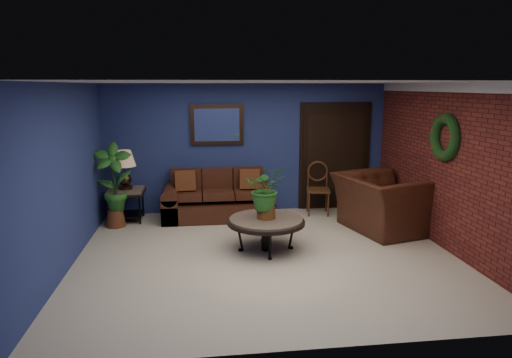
{
  "coord_description": "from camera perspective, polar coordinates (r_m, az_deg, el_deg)",
  "views": [
    {
      "loc": [
        -0.96,
        -6.31,
        2.45
      ],
      "look_at": [
        -0.09,
        0.55,
        1.04
      ],
      "focal_mm": 32.0,
      "sensor_mm": 36.0,
      "label": 1
    }
  ],
  "objects": [
    {
      "name": "tall_plant",
      "position": [
        8.33,
        -17.4,
        -0.33
      ],
      "size": [
        0.69,
        0.49,
        1.5
      ],
      "color": "brown",
      "rests_on": "ground"
    },
    {
      "name": "wall_left",
      "position": [
        6.67,
        -22.67,
        0.28
      ],
      "size": [
        0.04,
        5.0,
        2.5
      ],
      "primitive_type": "cube",
      "color": "navy",
      "rests_on": "ground"
    },
    {
      "name": "ceiling",
      "position": [
        6.39,
        1.44,
        11.99
      ],
      "size": [
        5.5,
        5.0,
        0.02
      ],
      "primitive_type": "cube",
      "color": "white",
      "rests_on": "wall_back"
    },
    {
      "name": "end_table",
      "position": [
        8.7,
        -15.91,
        -2.11
      ],
      "size": [
        0.66,
        0.66,
        0.6
      ],
      "color": "#554F4B",
      "rests_on": "ground"
    },
    {
      "name": "closet_door",
      "position": [
        9.3,
        9.8,
        2.73
      ],
      "size": [
        1.44,
        0.06,
        2.18
      ],
      "primitive_type": "cube",
      "color": "black",
      "rests_on": "wall_back"
    },
    {
      "name": "floor_plant",
      "position": [
        9.12,
        14.24,
        -1.45
      ],
      "size": [
        0.48,
        0.43,
        0.87
      ],
      "color": "brown",
      "rests_on": "ground"
    },
    {
      "name": "coffee_plant",
      "position": [
        6.76,
        1.28,
        -1.37
      ],
      "size": [
        0.65,
        0.58,
        0.79
      ],
      "color": "brown",
      "rests_on": "coffee_table"
    },
    {
      "name": "wall_right_brick",
      "position": [
        7.42,
        22.88,
        1.33
      ],
      "size": [
        0.04,
        5.0,
        2.5
      ],
      "primitive_type": "cube",
      "color": "maroon",
      "rests_on": "ground"
    },
    {
      "name": "crown_molding",
      "position": [
        7.31,
        23.4,
        10.46
      ],
      "size": [
        0.03,
        5.0,
        0.14
      ],
      "primitive_type": "cube",
      "color": "white",
      "rests_on": "wall_right_brick"
    },
    {
      "name": "table_lamp",
      "position": [
        8.59,
        -16.13,
        1.69
      ],
      "size": [
        0.41,
        0.41,
        0.69
      ],
      "color": "#402816",
      "rests_on": "end_table"
    },
    {
      "name": "armchair",
      "position": [
        8.11,
        15.56,
        -2.95
      ],
      "size": [
        1.61,
        1.74,
        0.96
      ],
      "primitive_type": "imported",
      "rotation": [
        0.0,
        0.0,
        1.82
      ],
      "color": "#442013",
      "rests_on": "ground"
    },
    {
      "name": "coffee_table",
      "position": [
        6.89,
        1.27,
        -5.39
      ],
      "size": [
        1.17,
        1.17,
        0.5
      ],
      "rotation": [
        0.0,
        0.0,
        -0.11
      ],
      "color": "#554F4B",
      "rests_on": "ground"
    },
    {
      "name": "wall_mirror",
      "position": [
        8.81,
        -4.91,
        6.76
      ],
      "size": [
        1.02,
        0.06,
        0.77
      ],
      "primitive_type": "cube",
      "color": "#402816",
      "rests_on": "wall_back"
    },
    {
      "name": "wreath",
      "position": [
        7.38,
        22.55,
        4.83
      ],
      "size": [
        0.16,
        0.72,
        0.72
      ],
      "primitive_type": "torus",
      "rotation": [
        0.0,
        1.57,
        0.0
      ],
      "color": "black",
      "rests_on": "wall_right_brick"
    },
    {
      "name": "wall_back",
      "position": [
        8.95,
        -1.02,
        3.85
      ],
      "size": [
        5.5,
        0.04,
        2.5
      ],
      "primitive_type": "cube",
      "color": "navy",
      "rests_on": "ground"
    },
    {
      "name": "floor",
      "position": [
        6.84,
        1.33,
        -9.44
      ],
      "size": [
        5.5,
        5.5,
        0.0
      ],
      "primitive_type": "plane",
      "color": "beige",
      "rests_on": "ground"
    },
    {
      "name": "sofa",
      "position": [
        8.67,
        -4.78,
        -2.82
      ],
      "size": [
        2.06,
        0.89,
        0.93
      ],
      "color": "#442013",
      "rests_on": "ground"
    },
    {
      "name": "side_chair",
      "position": [
        8.94,
        7.74,
        -0.67
      ],
      "size": [
        0.5,
        0.5,
        1.01
      ],
      "rotation": [
        0.0,
        0.0,
        -0.17
      ],
      "color": "#512F17",
      "rests_on": "ground"
    }
  ]
}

